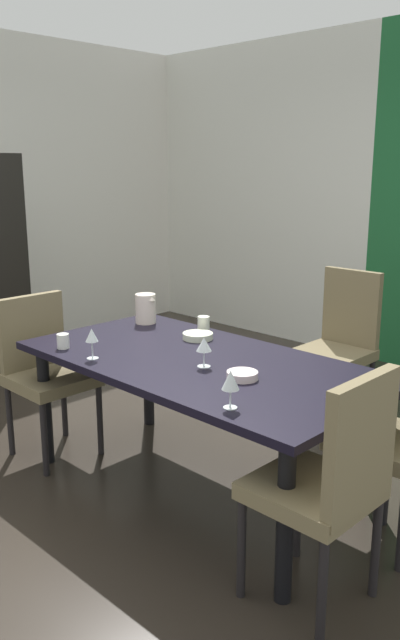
{
  "coord_description": "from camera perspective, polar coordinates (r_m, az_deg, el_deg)",
  "views": [
    {
      "loc": [
        2.56,
        -2.12,
        1.71
      ],
      "look_at": [
        0.17,
        0.32,
        0.85
      ],
      "focal_mm": 35.0,
      "sensor_mm": 36.0,
      "label": 1
    }
  ],
  "objects": [
    {
      "name": "wine_glass_west",
      "position": [
        3.05,
        0.36,
        -2.34
      ],
      "size": [
        0.08,
        0.08,
        0.15
      ],
      "color": "silver",
      "rests_on": "dining_table"
    },
    {
      "name": "serving_bowl_south",
      "position": [
        3.56,
        -0.21,
        -1.46
      ],
      "size": [
        0.17,
        0.17,
        0.04
      ],
      "primitive_type": "cylinder",
      "color": "silver",
      "rests_on": "dining_table"
    },
    {
      "name": "back_panel_interior",
      "position": [
        6.44,
        4.98,
        11.51
      ],
      "size": [
        2.67,
        0.1,
        2.85
      ],
      "primitive_type": "cube",
      "color": "silver",
      "rests_on": "ground_plane"
    },
    {
      "name": "ground_plane",
      "position": [
        3.74,
        -5.46,
        -13.31
      ],
      "size": [
        5.74,
        5.79,
        0.02
      ],
      "primitive_type": "cube",
      "color": "#2C251E"
    },
    {
      "name": "serving_bowl_near_window",
      "position": [
        2.91,
        3.89,
        -5.07
      ],
      "size": [
        0.15,
        0.15,
        0.04
      ],
      "primitive_type": "cylinder",
      "color": "white",
      "rests_on": "dining_table"
    },
    {
      "name": "cup_left",
      "position": [
        3.45,
        -12.41,
        -1.89
      ],
      "size": [
        0.07,
        0.07,
        0.08
      ],
      "primitive_type": "cylinder",
      "color": "white",
      "rests_on": "dining_table"
    },
    {
      "name": "wine_glass_near_shelf",
      "position": [
        2.54,
        2.81,
        -5.58
      ],
      "size": [
        0.07,
        0.07,
        0.16
      ],
      "color": "silver",
      "rests_on": "dining_table"
    },
    {
      "name": "chair_right_near",
      "position": [
        2.47,
        11.82,
        -13.98
      ],
      "size": [
        0.44,
        0.44,
        0.98
      ],
      "rotation": [
        0.0,
        0.0,
        1.57
      ],
      "color": "#726446",
      "rests_on": "ground_plane"
    },
    {
      "name": "chair_left_near",
      "position": [
        3.82,
        -14.02,
        -4.06
      ],
      "size": [
        0.45,
        0.44,
        0.95
      ],
      "rotation": [
        0.0,
        0.0,
        -1.57
      ],
      "color": "#726446",
      "rests_on": "ground_plane"
    },
    {
      "name": "wine_glass_north",
      "position": [
        3.22,
        -9.87,
        -1.49
      ],
      "size": [
        0.07,
        0.07,
        0.16
      ],
      "color": "silver",
      "rests_on": "dining_table"
    },
    {
      "name": "dining_table",
      "position": [
        3.22,
        -0.1,
        -4.89
      ],
      "size": [
        1.92,
        0.99,
        0.74
      ],
      "color": "black",
      "rests_on": "ground_plane"
    },
    {
      "name": "chair_head_far",
      "position": [
        4.29,
        12.73,
        -1.69
      ],
      "size": [
        0.44,
        0.45,
        1.02
      ],
      "rotation": [
        0.0,
        0.0,
        3.14
      ],
      "color": "#726446",
      "rests_on": "ground_plane"
    },
    {
      "name": "cup_corner",
      "position": [
        3.69,
        0.33,
        -0.4
      ],
      "size": [
        0.07,
        0.07,
        0.1
      ],
      "primitive_type": "cylinder",
      "color": "white",
      "rests_on": "dining_table"
    },
    {
      "name": "pitcher_east",
      "position": [
        3.91,
        -4.99,
        1.07
      ],
      "size": [
        0.15,
        0.13,
        0.19
      ],
      "color": "#F3DFCC",
      "rests_on": "dining_table"
    }
  ]
}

